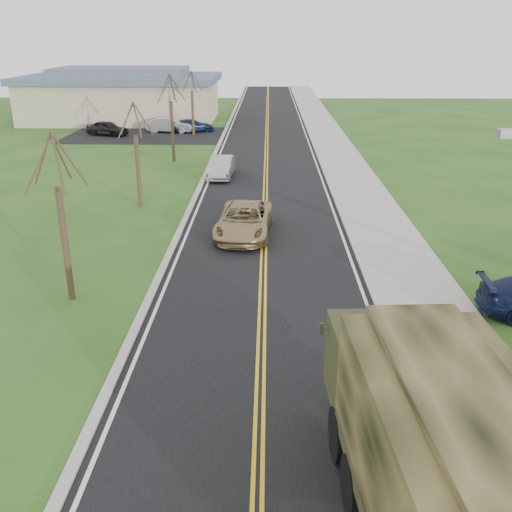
{
  "coord_description": "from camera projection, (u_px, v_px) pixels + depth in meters",
  "views": [
    {
      "loc": [
        0.18,
        -8.78,
        9.08
      ],
      "look_at": [
        -0.23,
        9.83,
        1.8
      ],
      "focal_mm": 40.0,
      "sensor_mm": 36.0,
      "label": 1
    }
  ],
  "objects": [
    {
      "name": "suv_champagne",
      "position": [
        244.0,
        220.0,
        27.26
      ],
      "size": [
        2.86,
        5.54,
        1.49
      ],
      "primitive_type": "imported",
      "rotation": [
        0.0,
        0.0,
        -0.07
      ],
      "color": "#9B8457",
      "rests_on": "ground"
    },
    {
      "name": "sidewalk_right",
      "position": [
        336.0,
        147.0,
        48.58
      ],
      "size": [
        3.2,
        120.0,
        0.1
      ],
      "primitive_type": "cube",
      "color": "#9E998E",
      "rests_on": "ground"
    },
    {
      "name": "bare_tree_a",
      "position": [
        63.0,
        231.0,
        19.98
      ],
      "size": [
        1.93,
        2.26,
        6.08
      ],
      "color": "#38281C",
      "rests_on": "ground"
    },
    {
      "name": "bare_tree_d",
      "position": [
        193.0,
        108.0,
        53.53
      ],
      "size": [
        1.88,
        2.2,
        5.91
      ],
      "color": "#38281C",
      "rests_on": "ground"
    },
    {
      "name": "commercial_building",
      "position": [
        123.0,
        96.0,
        62.95
      ],
      "size": [
        25.5,
        21.5,
        5.65
      ],
      "color": "tan",
      "rests_on": "ground"
    },
    {
      "name": "sedan_silver",
      "position": [
        221.0,
        167.0,
        38.31
      ],
      "size": [
        1.65,
        4.29,
        1.39
      ],
      "primitive_type": "imported",
      "rotation": [
        0.0,
        0.0,
        -0.04
      ],
      "color": "#B0B0B5",
      "rests_on": "ground"
    },
    {
      "name": "bare_tree_b",
      "position": [
        138.0,
        163.0,
        31.21
      ],
      "size": [
        1.83,
        2.14,
        5.73
      ],
      "color": "#38281C",
      "rests_on": "ground"
    },
    {
      "name": "lot_car_dark",
      "position": [
        107.0,
        128.0,
        54.15
      ],
      "size": [
        4.34,
        2.84,
        1.37
      ],
      "primitive_type": "imported",
      "rotation": [
        0.0,
        0.0,
        1.24
      ],
      "color": "black",
      "rests_on": "ground"
    },
    {
      "name": "curb_right",
      "position": [
        315.0,
        147.0,
        48.62
      ],
      "size": [
        0.3,
        120.0,
        0.12
      ],
      "primitive_type": "cube",
      "color": "#9E998E",
      "rests_on": "ground"
    },
    {
      "name": "lot_car_navy",
      "position": [
        193.0,
        126.0,
        56.13
      ],
      "size": [
        4.53,
        2.96,
        1.22
      ],
      "primitive_type": "imported",
      "rotation": [
        0.0,
        0.0,
        1.9
      ],
      "color": "#101E3B",
      "rests_on": "ground"
    },
    {
      "name": "curb_left",
      "position": [
        218.0,
        147.0,
        48.79
      ],
      "size": [
        0.3,
        120.0,
        0.1
      ],
      "primitive_type": "cube",
      "color": "#9E998E",
      "rests_on": "ground"
    },
    {
      "name": "road",
      "position": [
        267.0,
        147.0,
        48.72
      ],
      "size": [
        8.0,
        120.0,
        0.01
      ],
      "primitive_type": "cube",
      "color": "black",
      "rests_on": "ground"
    },
    {
      "name": "bare_tree_c",
      "position": [
        172.0,
        125.0,
        42.27
      ],
      "size": [
        2.04,
        2.39,
        6.42
      ],
      "color": "#38281C",
      "rests_on": "ground"
    },
    {
      "name": "military_truck",
      "position": [
        439.0,
        449.0,
        10.01
      ],
      "size": [
        3.26,
        8.13,
        3.97
      ],
      "rotation": [
        0.0,
        0.0,
        0.06
      ],
      "color": "black",
      "rests_on": "ground"
    },
    {
      "name": "lot_car_silver",
      "position": [
        170.0,
        125.0,
        55.79
      ],
      "size": [
        4.62,
        1.97,
        1.48
      ],
      "primitive_type": "imported",
      "rotation": [
        0.0,
        0.0,
        1.48
      ],
      "color": "#AEAEB3",
      "rests_on": "ground"
    }
  ]
}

